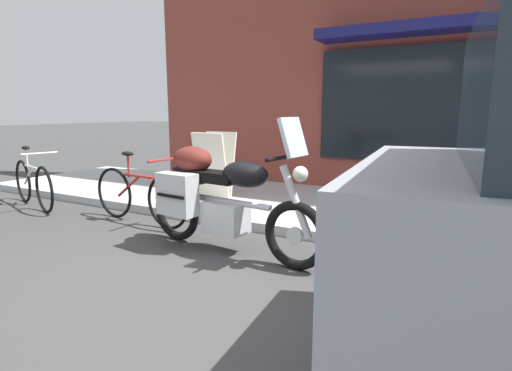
{
  "coord_description": "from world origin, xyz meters",
  "views": [
    {
      "loc": [
        1.88,
        -2.82,
        1.46
      ],
      "look_at": [
        -0.07,
        0.75,
        0.7
      ],
      "focal_mm": 28.16,
      "sensor_mm": 36.0,
      "label": 1
    }
  ],
  "objects_px": {
    "sandwich_board_sign": "(215,166)",
    "second_bicycle_by_cafe": "(33,183)",
    "touring_motorcycle": "(218,195)",
    "parked_bicycle": "(139,195)"
  },
  "relations": [
    {
      "from": "touring_motorcycle",
      "to": "second_bicycle_by_cafe",
      "type": "xyz_separation_m",
      "value": [
        -3.58,
        0.29,
        -0.23
      ]
    },
    {
      "from": "parked_bicycle",
      "to": "second_bicycle_by_cafe",
      "type": "relative_size",
      "value": 1.06
    },
    {
      "from": "touring_motorcycle",
      "to": "second_bicycle_by_cafe",
      "type": "bearing_deg",
      "value": 175.32
    },
    {
      "from": "sandwich_board_sign",
      "to": "second_bicycle_by_cafe",
      "type": "relative_size",
      "value": 0.62
    },
    {
      "from": "touring_motorcycle",
      "to": "parked_bicycle",
      "type": "bearing_deg",
      "value": 164.75
    },
    {
      "from": "touring_motorcycle",
      "to": "sandwich_board_sign",
      "type": "bearing_deg",
      "value": 125.19
    },
    {
      "from": "touring_motorcycle",
      "to": "parked_bicycle",
      "type": "distance_m",
      "value": 1.59
    },
    {
      "from": "sandwich_board_sign",
      "to": "second_bicycle_by_cafe",
      "type": "xyz_separation_m",
      "value": [
        -2.39,
        -1.4,
        -0.26
      ]
    },
    {
      "from": "touring_motorcycle",
      "to": "sandwich_board_sign",
      "type": "distance_m",
      "value": 2.07
    },
    {
      "from": "touring_motorcycle",
      "to": "parked_bicycle",
      "type": "height_order",
      "value": "touring_motorcycle"
    }
  ]
}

